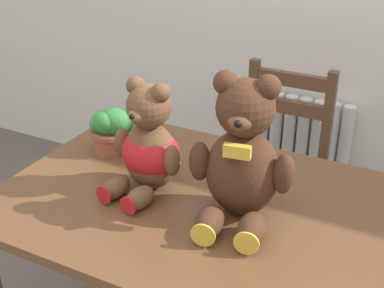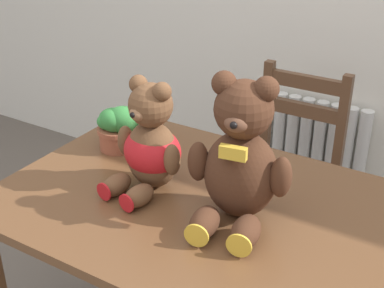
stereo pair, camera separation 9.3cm
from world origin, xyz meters
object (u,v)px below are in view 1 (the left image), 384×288
teddy_bear_left (149,147)px  teddy_bear_right (242,158)px  wooden_chair_behind (276,169)px  potted_plant (111,127)px

teddy_bear_left → teddy_bear_right: 0.30m
wooden_chair_behind → potted_plant: potted_plant is taller
wooden_chair_behind → potted_plant: size_ratio=5.55×
wooden_chair_behind → teddy_bear_left: size_ratio=2.61×
teddy_bear_left → teddy_bear_right: bearing=-172.6°
teddy_bear_right → potted_plant: (-0.54, 0.15, -0.09)m
teddy_bear_left → teddy_bear_right: (0.30, -0.01, 0.04)m
teddy_bear_right → potted_plant: size_ratio=2.55×
wooden_chair_behind → teddy_bear_left: bearing=80.1°
teddy_bear_right → potted_plant: teddy_bear_right is taller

